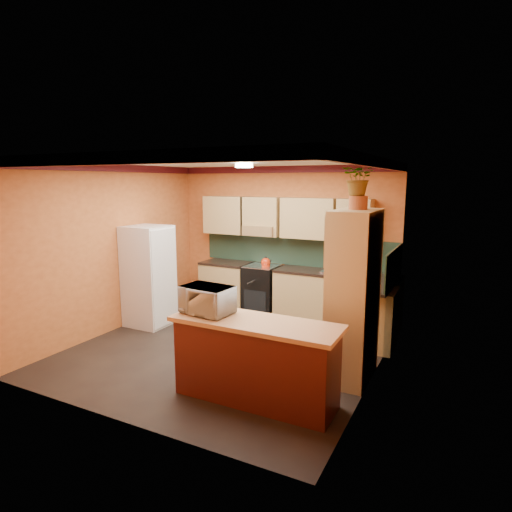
{
  "coord_description": "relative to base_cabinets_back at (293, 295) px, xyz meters",
  "views": [
    {
      "loc": [
        3.07,
        -5.07,
        2.43
      ],
      "look_at": [
        0.27,
        0.45,
        1.35
      ],
      "focal_mm": 30.0,
      "sensor_mm": 36.0,
      "label": 1
    }
  ],
  "objects": [
    {
      "name": "fern",
      "position": [
        1.51,
        -1.78,
        2.04
      ],
      "size": [
        0.43,
        0.39,
        0.43
      ],
      "primitive_type": "imported",
      "rotation": [
        0.0,
        0.0,
        0.14
      ],
      "color": "tan",
      "rests_on": "fern_pot"
    },
    {
      "name": "countertop_right",
      "position": [
        1.46,
        -0.72,
        0.46
      ],
      "size": [
        0.62,
        0.8,
        0.04
      ],
      "primitive_type": "cube",
      "color": "black",
      "rests_on": "base_cabinets_right"
    },
    {
      "name": "room_shell",
      "position": [
        -0.32,
        -1.52,
        1.65
      ],
      "size": [
        4.24,
        4.24,
        2.72
      ],
      "color": "black",
      "rests_on": "ground"
    },
    {
      "name": "stove",
      "position": [
        -0.62,
        -0.0,
        0.02
      ],
      "size": [
        0.58,
        0.58,
        0.91
      ],
      "primitive_type": "cube",
      "color": "black",
      "rests_on": "ground"
    },
    {
      "name": "base_cabinets_right",
      "position": [
        1.46,
        -0.72,
        0.0
      ],
      "size": [
        0.6,
        0.8,
        0.88
      ],
      "primitive_type": "cube",
      "color": "tan",
      "rests_on": "ground"
    },
    {
      "name": "microwave",
      "position": [
        0.08,
        -2.89,
        0.65
      ],
      "size": [
        0.61,
        0.44,
        0.32
      ],
      "primitive_type": "imported",
      "rotation": [
        0.0,
        0.0,
        -0.09
      ],
      "color": "white",
      "rests_on": "bar_top"
    },
    {
      "name": "fern_pot",
      "position": [
        1.51,
        -1.78,
        1.74
      ],
      "size": [
        0.22,
        0.22,
        0.16
      ],
      "primitive_type": "cylinder",
      "color": "brown",
      "rests_on": "pantry"
    },
    {
      "name": "kettle",
      "position": [
        -0.53,
        -0.05,
        0.56
      ],
      "size": [
        0.17,
        0.17,
        0.18
      ],
      "primitive_type": null,
      "rotation": [
        0.0,
        0.0,
        0.0
      ],
      "color": "red",
      "rests_on": "stove"
    },
    {
      "name": "breakfast_bar",
      "position": [
        0.7,
        -2.89,
        0.0
      ],
      "size": [
        1.8,
        0.55,
        0.88
      ],
      "primitive_type": "cube",
      "color": "#551D13",
      "rests_on": "ground"
    },
    {
      "name": "fridge",
      "position": [
        -2.09,
        -1.38,
        0.41
      ],
      "size": [
        0.68,
        0.66,
        1.7
      ],
      "primitive_type": "cube",
      "color": "white",
      "rests_on": "ground"
    },
    {
      "name": "countertop_back",
      "position": [
        0.0,
        -0.0,
        0.46
      ],
      "size": [
        3.65,
        0.62,
        0.04
      ],
      "primitive_type": "cube",
      "color": "black",
      "rests_on": "base_cabinets_back"
    },
    {
      "name": "base_cabinets_back",
      "position": [
        0.0,
        0.0,
        0.0
      ],
      "size": [
        3.65,
        0.6,
        0.88
      ],
      "primitive_type": "cube",
      "color": "tan",
      "rests_on": "ground"
    },
    {
      "name": "pantry",
      "position": [
        1.51,
        -1.83,
        0.61
      ],
      "size": [
        0.48,
        0.9,
        2.1
      ],
      "primitive_type": "cube",
      "color": "tan",
      "rests_on": "ground"
    },
    {
      "name": "sink",
      "position": [
        0.78,
        0.0,
        0.5
      ],
      "size": [
        0.48,
        0.4,
        0.03
      ],
      "primitive_type": "cube",
      "color": "silver",
      "rests_on": "countertop_back"
    },
    {
      "name": "bar_top",
      "position": [
        0.7,
        -2.89,
        0.47
      ],
      "size": [
        1.9,
        0.65,
        0.05
      ],
      "primitive_type": "cube",
      "color": "tan",
      "rests_on": "breakfast_bar"
    }
  ]
}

